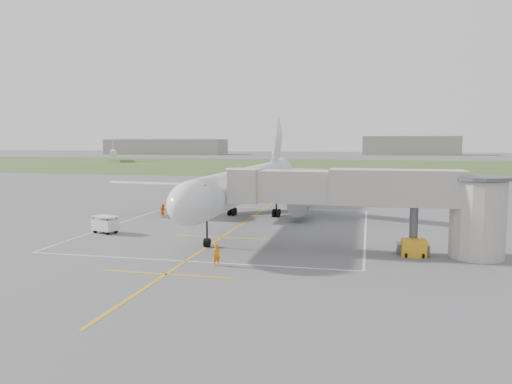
% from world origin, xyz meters
% --- Properties ---
extents(ground, '(700.00, 700.00, 0.00)m').
position_xyz_m(ground, '(0.00, 0.00, 0.00)').
color(ground, '#515153').
rests_on(ground, ground).
extents(grass_strip, '(700.00, 120.00, 0.02)m').
position_xyz_m(grass_strip, '(0.00, 130.00, 0.01)').
color(grass_strip, '#375123').
rests_on(grass_strip, ground).
extents(apron_markings, '(28.20, 60.00, 0.01)m').
position_xyz_m(apron_markings, '(0.00, -5.82, 0.01)').
color(apron_markings, '#E1A10D').
rests_on(apron_markings, ground).
extents(airliner, '(38.93, 46.75, 13.52)m').
position_xyz_m(airliner, '(-0.00, 0.75, 4.39)').
color(airliner, silver).
rests_on(airliner, ground).
extents(jet_bridge, '(23.40, 5.00, 7.20)m').
position_xyz_m(jet_bridge, '(15.72, -13.50, 4.74)').
color(jet_bridge, '#9F9890').
rests_on(jet_bridge, ground).
extents(gpu_unit, '(2.05, 1.53, 1.47)m').
position_xyz_m(gpu_unit, '(17.98, -14.27, 0.72)').
color(gpu_unit, gold).
rests_on(gpu_unit, ground).
extents(baggage_cart, '(2.96, 2.34, 1.80)m').
position_xyz_m(baggage_cart, '(-12.50, -10.37, 0.92)').
color(baggage_cart, silver).
rests_on(baggage_cart, ground).
extents(ramp_worker_nose, '(0.74, 0.63, 1.71)m').
position_xyz_m(ramp_worker_nose, '(2.85, -20.76, 0.85)').
color(ramp_worker_nose, orange).
rests_on(ramp_worker_nose, ground).
extents(ramp_worker_wing, '(0.99, 0.88, 1.70)m').
position_xyz_m(ramp_worker_wing, '(-10.84, 0.74, 0.85)').
color(ramp_worker_wing, orange).
rests_on(ramp_worker_wing, ground).
extents(distant_hangars, '(345.00, 49.00, 12.00)m').
position_xyz_m(distant_hangars, '(-16.15, 265.19, 5.17)').
color(distant_hangars, gray).
rests_on(distant_hangars, ground).
extents(distant_aircraft, '(221.50, 52.61, 8.85)m').
position_xyz_m(distant_aircraft, '(2.07, 162.15, 3.59)').
color(distant_aircraft, silver).
rests_on(distant_aircraft, ground).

